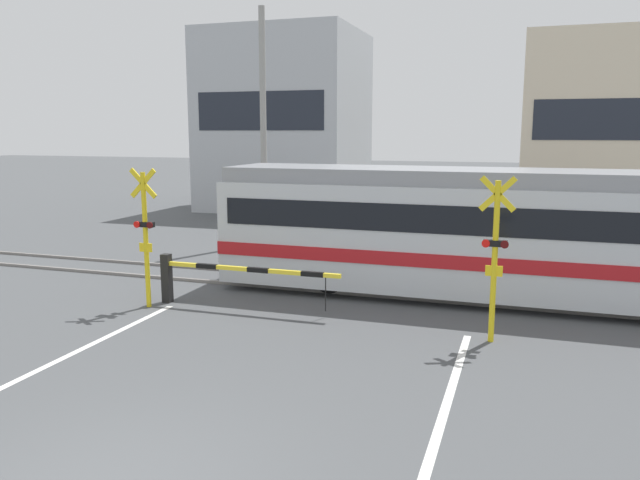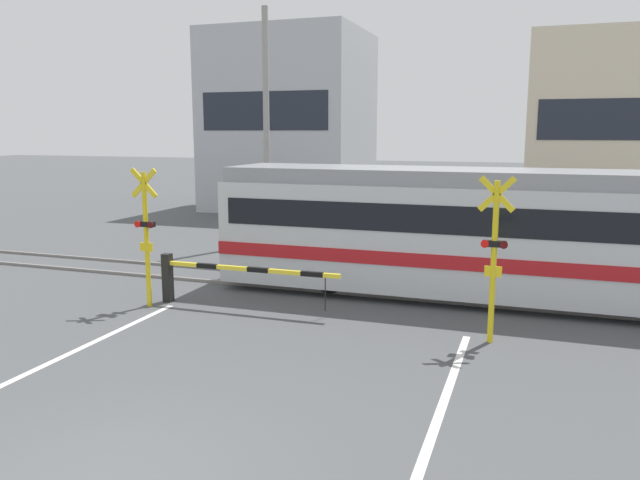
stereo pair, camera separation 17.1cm
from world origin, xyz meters
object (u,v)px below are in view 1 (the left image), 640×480
crossing_signal_left (145,231)px  crossing_signal_right (495,252)px  pedestrian (431,216)px  crossing_barrier_far (455,245)px  commuter_train (521,232)px  crossing_barrier_near (211,274)px

crossing_signal_left → crossing_signal_right: same height
crossing_signal_right → pedestrian: 10.31m
crossing_signal_left → crossing_barrier_far: bearing=43.6°
commuter_train → crossing_signal_right: (-0.42, -3.20, 0.09)m
crossing_signal_left → crossing_signal_right: (7.63, 0.00, 0.00)m
crossing_signal_left → commuter_train: bearing=21.6°
commuter_train → pedestrian: size_ratio=8.01×
crossing_barrier_near → crossing_barrier_far: (4.89, 5.49, 0.00)m
commuter_train → crossing_barrier_near: commuter_train is taller
crossing_barrier_far → crossing_signal_left: bearing=-136.4°
crossing_signal_right → crossing_barrier_far: bearing=102.9°
pedestrian → crossing_barrier_far: bearing=-71.9°
crossing_barrier_near → pedestrian: bearing=69.2°
crossing_barrier_near → pedestrian: (3.60, 9.45, 0.28)m
crossing_signal_right → pedestrian: (-2.66, 9.93, -0.71)m
crossing_signal_right → pedestrian: crossing_signal_right is taller
pedestrian → crossing_signal_right: bearing=-75.0°
crossing_barrier_far → crossing_signal_right: (1.37, -5.97, 0.99)m
crossing_barrier_near → crossing_signal_left: (-1.37, -0.48, 0.99)m
crossing_signal_right → pedestrian: size_ratio=1.76×
crossing_signal_right → crossing_barrier_near: bearing=175.6°
crossing_barrier_near → pedestrian: 10.12m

